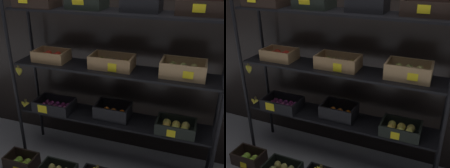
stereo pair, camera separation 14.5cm
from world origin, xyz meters
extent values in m
plane|color=gray|center=(0.00, 0.00, 0.00)|extent=(10.00, 10.00, 0.00)
cube|color=black|center=(0.00, 0.37, 1.34)|extent=(4.25, 0.12, 2.67)
cylinder|color=black|center=(-0.92, -0.17, 0.81)|extent=(0.03, 0.03, 1.62)
cylinder|color=black|center=(0.92, -0.17, 0.81)|extent=(0.03, 0.03, 1.62)
cylinder|color=black|center=(-0.92, 0.17, 0.81)|extent=(0.03, 0.03, 1.62)
cylinder|color=black|center=(0.92, 0.17, 0.81)|extent=(0.03, 0.03, 1.62)
cube|color=black|center=(0.00, 0.00, 0.51)|extent=(1.81, 0.31, 0.02)
cube|color=black|center=(0.00, 0.00, 1.01)|extent=(1.81, 0.31, 0.02)
cube|color=black|center=(0.00, 0.00, 1.50)|extent=(1.81, 0.31, 0.02)
cube|color=black|center=(-0.59, -0.04, 0.53)|extent=(0.38, 0.24, 0.01)
cube|color=black|center=(-0.59, -0.16, 0.58)|extent=(0.38, 0.02, 0.10)
cube|color=black|center=(-0.59, 0.07, 0.58)|extent=(0.38, 0.02, 0.10)
cube|color=black|center=(-0.77, -0.04, 0.58)|extent=(0.02, 0.21, 0.10)
cube|color=black|center=(-0.41, -0.04, 0.58)|extent=(0.02, 0.21, 0.10)
sphere|color=#572748|center=(-0.70, -0.10, 0.56)|extent=(0.05, 0.05, 0.05)
sphere|color=#5C2256|center=(-0.65, -0.10, 0.56)|extent=(0.05, 0.05, 0.05)
sphere|color=#682E4F|center=(-0.59, -0.10, 0.56)|extent=(0.05, 0.05, 0.05)
sphere|color=#5B2258|center=(-0.52, -0.10, 0.56)|extent=(0.05, 0.05, 0.05)
sphere|color=#6C265B|center=(-0.47, -0.10, 0.56)|extent=(0.05, 0.05, 0.05)
sphere|color=#651E44|center=(-0.70, -0.05, 0.56)|extent=(0.05, 0.05, 0.05)
sphere|color=#6A2954|center=(-0.65, -0.05, 0.56)|extent=(0.05, 0.05, 0.05)
sphere|color=#652847|center=(-0.59, -0.04, 0.56)|extent=(0.05, 0.05, 0.05)
sphere|color=#682856|center=(-0.53, -0.05, 0.56)|extent=(0.05, 0.05, 0.05)
sphere|color=#692A4A|center=(-0.47, -0.05, 0.56)|extent=(0.05, 0.05, 0.05)
sphere|color=#6A224A|center=(-0.71, 0.01, 0.56)|extent=(0.05, 0.05, 0.05)
sphere|color=#691E4F|center=(-0.65, 0.01, 0.56)|extent=(0.05, 0.05, 0.05)
sphere|color=#561B4E|center=(-0.59, 0.01, 0.56)|extent=(0.05, 0.05, 0.05)
sphere|color=#6D1C4B|center=(-0.52, 0.01, 0.56)|extent=(0.05, 0.05, 0.05)
sphere|color=#622352|center=(-0.47, 0.01, 0.56)|extent=(0.05, 0.05, 0.05)
cube|color=yellow|center=(-0.65, -0.17, 0.58)|extent=(0.10, 0.01, 0.08)
cube|color=black|center=(0.01, 0.01, 0.53)|extent=(0.32, 0.22, 0.01)
cube|color=black|center=(0.01, -0.09, 0.59)|extent=(0.32, 0.02, 0.12)
cube|color=black|center=(0.01, 0.12, 0.59)|extent=(0.32, 0.02, 0.12)
cube|color=black|center=(-0.15, 0.01, 0.59)|extent=(0.02, 0.19, 0.12)
cube|color=black|center=(0.16, 0.01, 0.59)|extent=(0.02, 0.19, 0.12)
sphere|color=orange|center=(-0.07, -0.02, 0.56)|extent=(0.06, 0.06, 0.06)
sphere|color=orange|center=(0.00, -0.02, 0.56)|extent=(0.06, 0.06, 0.06)
sphere|color=orange|center=(0.09, -0.02, 0.56)|extent=(0.06, 0.06, 0.06)
sphere|color=orange|center=(-0.07, 0.05, 0.56)|extent=(0.06, 0.06, 0.06)
sphere|color=orange|center=(0.00, 0.05, 0.56)|extent=(0.06, 0.06, 0.06)
sphere|color=orange|center=(0.09, 0.04, 0.56)|extent=(0.06, 0.06, 0.06)
cube|color=black|center=(0.60, -0.04, 0.53)|extent=(0.34, 0.23, 0.01)
cube|color=black|center=(0.60, -0.14, 0.58)|extent=(0.34, 0.02, 0.09)
cube|color=black|center=(0.60, 0.07, 0.58)|extent=(0.34, 0.02, 0.09)
cube|color=black|center=(0.44, -0.04, 0.58)|extent=(0.02, 0.20, 0.09)
cube|color=black|center=(0.76, -0.04, 0.58)|extent=(0.02, 0.20, 0.09)
sphere|color=gold|center=(0.52, -0.06, 0.57)|extent=(0.07, 0.07, 0.07)
sphere|color=gold|center=(0.60, -0.07, 0.57)|extent=(0.07, 0.07, 0.07)
sphere|color=gold|center=(0.67, -0.07, 0.57)|extent=(0.07, 0.07, 0.07)
sphere|color=gold|center=(0.52, 0.00, 0.57)|extent=(0.07, 0.07, 0.07)
sphere|color=gold|center=(0.60, -0.01, 0.57)|extent=(0.07, 0.07, 0.07)
sphere|color=#DAC356|center=(0.68, 0.00, 0.57)|extent=(0.07, 0.07, 0.07)
cube|color=yellow|center=(0.57, -0.15, 0.56)|extent=(0.07, 0.01, 0.06)
cube|color=#A87F51|center=(-0.61, 0.01, 1.02)|extent=(0.32, 0.21, 0.01)
cube|color=#A87F51|center=(-0.61, -0.09, 1.07)|extent=(0.32, 0.02, 0.09)
cube|color=#A87F51|center=(-0.61, 0.11, 1.07)|extent=(0.32, 0.02, 0.09)
cube|color=#A87F51|center=(-0.75, 0.01, 1.07)|extent=(0.02, 0.18, 0.09)
cube|color=#A87F51|center=(-0.46, 0.01, 1.07)|extent=(0.02, 0.18, 0.09)
sphere|color=red|center=(-0.66, -0.02, 1.06)|extent=(0.07, 0.07, 0.07)
sphere|color=red|center=(-0.56, -0.01, 1.06)|extent=(0.07, 0.07, 0.07)
sphere|color=red|center=(-0.65, 0.05, 1.06)|extent=(0.07, 0.07, 0.07)
sphere|color=red|center=(-0.55, 0.04, 1.06)|extent=(0.07, 0.07, 0.07)
cube|color=#A87F51|center=(-0.01, 0.02, 1.02)|extent=(0.38, 0.22, 0.01)
cube|color=#A87F51|center=(-0.01, -0.08, 1.08)|extent=(0.38, 0.02, 0.10)
cube|color=#A87F51|center=(-0.01, 0.13, 1.08)|extent=(0.38, 0.02, 0.10)
cube|color=#A87F51|center=(-0.19, 0.02, 1.08)|extent=(0.02, 0.19, 0.10)
cube|color=#A87F51|center=(0.17, 0.02, 1.08)|extent=(0.02, 0.19, 0.10)
ellipsoid|color=brown|center=(-0.13, -0.01, 1.06)|extent=(0.05, 0.05, 0.07)
ellipsoid|color=brown|center=(-0.06, -0.01, 1.06)|extent=(0.05, 0.05, 0.07)
ellipsoid|color=brown|center=(-0.01, -0.01, 1.06)|extent=(0.05, 0.05, 0.07)
ellipsoid|color=brown|center=(0.05, -0.01, 1.06)|extent=(0.05, 0.05, 0.07)
ellipsoid|color=brown|center=(0.11, -0.01, 1.06)|extent=(0.05, 0.05, 0.07)
ellipsoid|color=brown|center=(-0.12, 0.06, 1.06)|extent=(0.05, 0.05, 0.07)
ellipsoid|color=brown|center=(-0.07, 0.06, 1.06)|extent=(0.05, 0.05, 0.07)
ellipsoid|color=brown|center=(-0.01, 0.06, 1.06)|extent=(0.05, 0.05, 0.07)
ellipsoid|color=brown|center=(0.05, 0.06, 1.06)|extent=(0.05, 0.05, 0.07)
ellipsoid|color=brown|center=(0.11, 0.06, 1.06)|extent=(0.05, 0.05, 0.07)
cube|color=yellow|center=(0.03, -0.09, 1.06)|extent=(0.08, 0.01, 0.07)
cube|color=tan|center=(0.60, 0.03, 1.02)|extent=(0.36, 0.23, 0.01)
cube|color=tan|center=(0.60, -0.08, 1.09)|extent=(0.36, 0.02, 0.12)
cube|color=tan|center=(0.60, 0.14, 1.09)|extent=(0.36, 0.02, 0.12)
cube|color=tan|center=(0.43, 0.03, 1.09)|extent=(0.02, 0.20, 0.12)
cube|color=tan|center=(0.77, 0.03, 1.09)|extent=(0.02, 0.20, 0.12)
ellipsoid|color=#BBC35C|center=(0.52, -0.01, 1.07)|extent=(0.07, 0.07, 0.09)
ellipsoid|color=#AFBA58|center=(0.60, 0.00, 1.07)|extent=(0.07, 0.07, 0.09)
ellipsoid|color=#AEBB50|center=(0.69, 0.00, 1.07)|extent=(0.07, 0.07, 0.09)
ellipsoid|color=#AFB553|center=(0.51, 0.06, 1.07)|extent=(0.07, 0.07, 0.09)
ellipsoid|color=#B7BC5B|center=(0.60, 0.06, 1.07)|extent=(0.07, 0.07, 0.09)
ellipsoid|color=tan|center=(0.68, 0.06, 1.07)|extent=(0.07, 0.07, 0.09)
cube|color=yellow|center=(0.65, -0.09, 1.08)|extent=(0.08, 0.01, 0.06)
cube|color=black|center=(-0.67, -0.03, 1.52)|extent=(0.36, 0.23, 0.01)
sphere|color=#85BB43|center=(-0.75, -0.07, 1.56)|extent=(0.07, 0.07, 0.07)
sphere|color=#8CB53A|center=(-0.67, -0.06, 1.56)|extent=(0.07, 0.07, 0.07)
sphere|color=#86C730|center=(-0.59, -0.07, 1.56)|extent=(0.07, 0.07, 0.07)
sphere|color=#92C731|center=(-0.76, 0.00, 1.56)|extent=(0.07, 0.07, 0.07)
sphere|color=#89BD41|center=(-0.67, 0.00, 1.56)|extent=(0.07, 0.07, 0.07)
sphere|color=#7FB331|center=(-0.58, 0.00, 1.56)|extent=(0.07, 0.07, 0.07)
cube|color=black|center=(-0.23, 0.04, 1.52)|extent=(0.31, 0.25, 0.01)
cube|color=black|center=(-0.23, -0.07, 1.58)|extent=(0.31, 0.02, 0.11)
cube|color=black|center=(-0.09, 0.04, 1.58)|extent=(0.02, 0.22, 0.11)
sphere|color=orange|center=(-0.28, 0.01, 1.56)|extent=(0.07, 0.07, 0.07)
sphere|color=orange|center=(-0.19, 0.00, 1.56)|extent=(0.07, 0.07, 0.07)
sphere|color=orange|center=(-0.28, 0.08, 1.56)|extent=(0.07, 0.07, 0.07)
sphere|color=orange|center=(-0.18, 0.08, 1.56)|extent=(0.07, 0.07, 0.07)
cube|color=yellow|center=(-0.26, -0.08, 1.58)|extent=(0.10, 0.01, 0.08)
cube|color=black|center=(0.23, 0.05, 1.52)|extent=(0.30, 0.23, 0.01)
cube|color=black|center=(0.23, -0.06, 1.58)|extent=(0.30, 0.02, 0.10)
cube|color=black|center=(0.23, 0.16, 1.58)|extent=(0.30, 0.02, 0.10)
cube|color=black|center=(0.09, 0.05, 1.58)|extent=(0.02, 0.20, 0.10)
cube|color=black|center=(0.37, 0.05, 1.58)|extent=(0.02, 0.20, 0.10)
ellipsoid|color=yellow|center=(0.16, 0.01, 1.56)|extent=(0.06, 0.06, 0.08)
ellipsoid|color=yellow|center=(0.23, 0.01, 1.56)|extent=(0.06, 0.06, 0.08)
ellipsoid|color=yellow|center=(0.30, 0.01, 1.56)|extent=(0.06, 0.06, 0.08)
ellipsoid|color=yellow|center=(0.16, 0.09, 1.56)|extent=(0.06, 0.06, 0.08)
ellipsoid|color=yellow|center=(0.23, 0.09, 1.56)|extent=(0.06, 0.06, 0.08)
ellipsoid|color=yellow|center=(0.30, 0.09, 1.56)|extent=(0.06, 0.06, 0.08)
cube|color=black|center=(0.67, 0.05, 1.52)|extent=(0.34, 0.24, 0.01)
cube|color=black|center=(0.67, -0.06, 1.57)|extent=(0.34, 0.02, 0.10)
cube|color=black|center=(0.67, 0.16, 1.57)|extent=(0.34, 0.02, 0.10)
cube|color=black|center=(0.51, 0.05, 1.57)|extent=(0.02, 0.21, 0.10)
sphere|color=#5A2456|center=(0.56, 0.00, 1.55)|extent=(0.05, 0.05, 0.05)
sphere|color=#6C2B4E|center=(0.61, 0.00, 1.55)|extent=(0.05, 0.05, 0.05)
sphere|color=#581A5A|center=(0.66, -0.01, 1.55)|extent=(0.05, 0.05, 0.05)
sphere|color=#591B54|center=(0.72, -0.01, 1.55)|extent=(0.05, 0.05, 0.05)
sphere|color=#572956|center=(0.77, 0.00, 1.55)|extent=(0.05, 0.05, 0.05)
sphere|color=#581A5C|center=(0.56, 0.05, 1.55)|extent=(0.05, 0.05, 0.05)
sphere|color=#5E2F5C|center=(0.61, 0.05, 1.55)|extent=(0.05, 0.05, 0.05)
sphere|color=#612548|center=(0.67, 0.05, 1.55)|extent=(0.05, 0.05, 0.05)
sphere|color=#672C4B|center=(0.72, 0.05, 1.55)|extent=(0.05, 0.05, 0.05)
sphere|color=#641F54|center=(0.77, 0.05, 1.55)|extent=(0.05, 0.05, 0.05)
sphere|color=#63214A|center=(0.56, 0.11, 1.55)|extent=(0.05, 0.05, 0.05)
sphere|color=#6B274B|center=(0.61, 0.11, 1.55)|extent=(0.05, 0.05, 0.05)
sphere|color=#662056|center=(0.67, 0.10, 1.55)|extent=(0.05, 0.05, 0.05)
sphere|color=#612152|center=(0.72, 0.11, 1.55)|extent=(0.05, 0.05, 0.05)
sphere|color=#651754|center=(0.77, 0.10, 1.55)|extent=(0.05, 0.05, 0.05)
cube|color=yellow|center=(0.66, -0.07, 1.57)|extent=(0.09, 0.01, 0.06)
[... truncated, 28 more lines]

